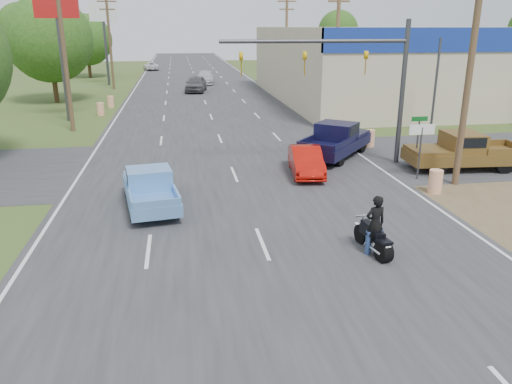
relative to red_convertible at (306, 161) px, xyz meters
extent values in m
cube|color=#2D2D30|center=(-3.34, 24.47, -0.64)|extent=(15.00, 180.00, 0.02)
cube|color=#2D2D30|center=(-3.34, 2.47, -0.64)|extent=(120.00, 10.00, 0.02)
cylinder|color=#4C3823|center=(6.16, -2.53, 4.35)|extent=(0.28, 0.28, 10.00)
cylinder|color=#4C3823|center=(6.16, 15.47, 4.35)|extent=(0.28, 0.28, 10.00)
cube|color=#4C3823|center=(6.16, 15.47, 7.75)|extent=(1.60, 0.14, 0.14)
cylinder|color=#4C3823|center=(6.16, 33.47, 4.35)|extent=(0.28, 0.28, 10.00)
cube|color=#4C3823|center=(6.16, 33.47, 8.55)|extent=(2.00, 0.14, 0.14)
cube|color=#4C3823|center=(6.16, 33.47, 7.75)|extent=(1.60, 0.14, 0.14)
cylinder|color=#4C3823|center=(-12.84, 12.47, 4.35)|extent=(0.28, 0.28, 10.00)
cylinder|color=#4C3823|center=(-12.84, 36.47, 4.35)|extent=(0.28, 0.28, 10.00)
cube|color=#4C3823|center=(-12.84, 36.47, 8.55)|extent=(2.00, 0.14, 0.14)
cube|color=#4C3823|center=(-12.84, 36.47, 7.75)|extent=(1.60, 0.14, 0.14)
cylinder|color=#422D19|center=(-16.84, 26.47, 0.97)|extent=(0.44, 0.44, 3.24)
sphere|color=#204814|center=(-16.84, 26.47, 4.93)|extent=(7.56, 7.56, 7.56)
cylinder|color=#422D19|center=(-17.54, 50.47, 0.79)|extent=(0.44, 0.44, 2.88)
sphere|color=#204814|center=(-17.54, 50.47, 4.31)|extent=(6.72, 6.72, 6.72)
cylinder|color=#422D19|center=(26.66, 79.47, 1.06)|extent=(0.44, 0.44, 3.42)
sphere|color=#204814|center=(26.66, 79.47, 5.24)|extent=(7.98, 7.98, 7.98)
cylinder|color=#422D19|center=(-33.34, 79.47, 1.24)|extent=(0.44, 0.44, 3.78)
sphere|color=#204814|center=(-33.34, 79.47, 5.86)|extent=(8.82, 8.82, 8.82)
cylinder|color=orange|center=(4.66, -3.53, -0.15)|extent=(0.56, 0.56, 1.00)
cylinder|color=orange|center=(5.06, 4.97, -0.15)|extent=(0.56, 0.56, 1.00)
cylinder|color=orange|center=(-11.84, 18.47, -0.15)|extent=(0.56, 0.56, 1.00)
cylinder|color=orange|center=(-11.54, 22.47, -0.15)|extent=(0.56, 0.56, 1.00)
cylinder|color=#3F3F44|center=(-13.84, 16.47, 3.85)|extent=(0.30, 0.30, 9.00)
cube|color=#B21414|center=(-13.84, 16.47, 7.55)|extent=(3.00, 0.35, 2.00)
cylinder|color=#3F3F44|center=(-13.84, 40.47, 3.85)|extent=(0.30, 0.30, 9.00)
cube|color=white|center=(-13.84, 40.47, 7.55)|extent=(3.00, 0.35, 2.00)
cylinder|color=#3F3F44|center=(4.86, -1.53, 0.55)|extent=(0.08, 0.08, 2.40)
cube|color=white|center=(4.86, -1.53, 1.65)|extent=(1.20, 0.05, 0.45)
cylinder|color=#3F3F44|center=(5.46, -0.03, 0.55)|extent=(0.08, 0.08, 2.40)
cube|color=#0C591E|center=(5.46, -0.03, 1.85)|extent=(0.80, 0.04, 0.22)
cylinder|color=#3F3F44|center=(5.16, 1.47, 2.85)|extent=(0.24, 0.24, 7.00)
cylinder|color=#3F3F44|center=(0.66, 1.47, 5.35)|extent=(9.00, 0.18, 0.18)
imported|color=gold|center=(3.16, 1.47, 4.90)|extent=(0.18, 0.40, 1.10)
imported|color=gold|center=(0.16, 1.47, 4.90)|extent=(0.18, 0.40, 1.10)
imported|color=gold|center=(-2.84, 1.47, 4.90)|extent=(0.18, 0.40, 1.10)
imported|color=#B21008|center=(0.00, 0.00, 0.00)|extent=(1.82, 4.05, 1.29)
cylinder|color=black|center=(0.00, -9.33, -0.33)|extent=(0.41, 0.68, 0.64)
cylinder|color=black|center=(-0.22, -7.95, -0.33)|extent=(0.22, 0.65, 0.64)
cube|color=black|center=(-0.11, -8.62, -0.05)|extent=(0.39, 1.18, 0.29)
cube|color=black|center=(-0.15, -8.38, 0.15)|extent=(0.33, 0.56, 0.21)
cube|color=black|center=(-0.07, -8.90, 0.11)|extent=(0.37, 0.57, 0.10)
cylinder|color=white|center=(-0.20, -8.09, 0.37)|extent=(0.63, 0.15, 0.05)
cube|color=white|center=(0.03, -9.54, -0.12)|extent=(0.17, 0.05, 0.12)
imported|color=black|center=(-0.09, -8.76, 0.25)|extent=(0.71, 0.53, 1.79)
cylinder|color=black|center=(-7.97, -2.22, -0.29)|extent=(0.37, 0.74, 0.71)
cylinder|color=black|center=(-6.50, -1.99, -0.29)|extent=(0.37, 0.74, 0.71)
cylinder|color=black|center=(-7.55, -4.95, -0.29)|extent=(0.37, 0.74, 0.71)
cylinder|color=black|center=(-6.08, -4.73, -0.29)|extent=(0.37, 0.74, 0.71)
cube|color=#6398D5|center=(-7.02, -3.47, -0.10)|extent=(2.45, 4.82, 0.46)
cube|color=#6398D5|center=(-7.23, -2.11, 0.20)|extent=(1.93, 1.99, 0.16)
cube|color=#6398D5|center=(-7.04, -3.38, 0.51)|extent=(1.82, 1.61, 0.75)
cube|color=black|center=(-7.04, -3.38, 0.64)|extent=(1.81, 1.34, 0.40)
cube|color=#6398D5|center=(-6.68, -5.71, 0.26)|extent=(1.62, 0.32, 0.27)
cylinder|color=black|center=(2.72, 4.88, -0.22)|extent=(0.78, 0.86, 0.85)
cylinder|color=black|center=(4.10, 3.75, -0.22)|extent=(0.78, 0.86, 0.85)
cylinder|color=black|center=(0.64, 2.31, -0.22)|extent=(0.78, 0.86, 0.85)
cylinder|color=black|center=(2.02, 1.19, -0.22)|extent=(0.78, 0.86, 0.85)
cube|color=black|center=(2.37, 3.03, 0.01)|extent=(5.12, 5.61, 0.55)
cube|color=black|center=(3.41, 4.31, 0.36)|extent=(2.88, 2.89, 0.19)
cube|color=black|center=(2.44, 3.12, 0.73)|extent=(2.55, 2.51, 0.90)
cube|color=black|center=(2.44, 3.12, 0.89)|extent=(2.38, 2.28, 0.48)
cube|color=black|center=(0.67, 0.94, 0.43)|extent=(1.57, 1.29, 0.32)
cylinder|color=black|center=(6.09, -1.05, -0.23)|extent=(0.86, 0.37, 0.84)
cylinder|color=black|center=(6.20, 0.71, -0.23)|extent=(0.86, 0.37, 0.84)
cylinder|color=black|center=(9.36, -1.27, -0.23)|extent=(0.86, 0.37, 0.84)
cylinder|color=black|center=(9.48, 0.49, -0.23)|extent=(0.86, 0.37, 0.84)
cube|color=brown|center=(7.78, -0.28, 0.01)|extent=(5.60, 2.46, 0.55)
cube|color=brown|center=(6.15, -0.17, 0.35)|extent=(2.21, 2.13, 0.19)
cube|color=brown|center=(7.67, -0.27, 0.72)|extent=(1.77, 2.04, 0.89)
cube|color=black|center=(7.67, -0.27, 0.88)|extent=(1.44, 2.06, 0.47)
imported|color=#4D4C51|center=(-3.84, 32.35, 0.20)|extent=(2.73, 5.19, 1.68)
imported|color=silver|center=(-2.42, 39.91, 0.10)|extent=(2.61, 5.32, 1.49)
imported|color=silver|center=(-9.84, 61.59, -0.02)|extent=(2.75, 4.75, 1.24)
camera|label=1|loc=(-5.79, -22.02, 6.00)|focal=35.00mm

